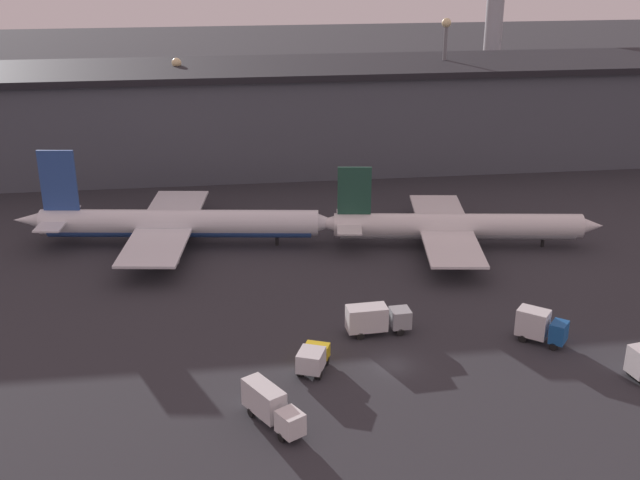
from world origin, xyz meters
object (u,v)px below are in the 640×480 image
service_vehicle_5 (271,406)px  service_vehicle_1 (376,318)px  airplane_0 (176,223)px  service_vehicle_3 (540,326)px  service_vehicle_0 (313,358)px  airplane_1 (454,227)px

service_vehicle_5 → service_vehicle_1: bearing=110.3°
airplane_0 → service_vehicle_3: 54.58m
service_vehicle_3 → service_vehicle_0: bearing=-134.6°
service_vehicle_3 → airplane_0: bearing=179.0°
service_vehicle_3 → airplane_1: bearing=132.0°
airplane_1 → service_vehicle_5: bearing=-117.9°
service_vehicle_0 → service_vehicle_5: (-5.07, -9.02, 0.44)m
service_vehicle_1 → service_vehicle_3: bearing=-17.2°
airplane_0 → service_vehicle_1: size_ratio=6.35×
service_vehicle_1 → service_vehicle_5: bearing=-132.9°
service_vehicle_0 → service_vehicle_3: (26.20, 3.03, 0.52)m
airplane_1 → service_vehicle_0: 40.59m
airplane_1 → service_vehicle_3: size_ratio=7.52×
service_vehicle_0 → service_vehicle_1: service_vehicle_1 is taller
service_vehicle_0 → service_vehicle_5: bearing=172.8°
service_vehicle_0 → airplane_1: bearing=-15.2°
service_vehicle_5 → service_vehicle_0: bearing=120.1°
service_vehicle_0 → service_vehicle_1: 10.98m
airplane_1 → service_vehicle_0: size_ratio=8.04×
service_vehicle_0 → service_vehicle_5: size_ratio=0.68×
service_vehicle_1 → service_vehicle_3: service_vehicle_3 is taller
airplane_0 → service_vehicle_0: 41.14m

